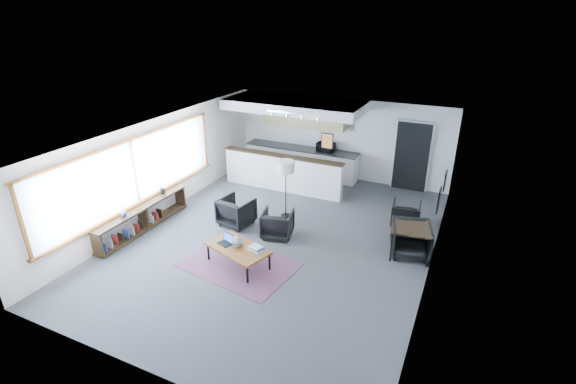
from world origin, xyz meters
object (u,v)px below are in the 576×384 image
at_px(dining_chair_near, 410,240).
at_px(microwave, 326,146).
at_px(laptop, 227,240).
at_px(book_stack, 256,248).
at_px(dining_table, 412,229).
at_px(armchair_left, 236,210).
at_px(floor_lamp, 286,169).
at_px(ceramic_pot, 238,242).
at_px(coffee_table, 238,249).
at_px(dining_chair_far, 406,215).
at_px(armchair_right, 278,222).

distance_m(dining_chair_near, microwave, 4.93).
height_order(laptop, book_stack, laptop).
xyz_separation_m(laptop, dining_table, (3.61, 1.94, 0.16)).
xyz_separation_m(armchair_left, floor_lamp, (0.97, 0.94, 0.97)).
relative_size(ceramic_pot, dining_table, 0.24).
bearing_deg(laptop, microwave, 106.67).
relative_size(coffee_table, microwave, 2.92).
bearing_deg(laptop, book_stack, 20.94).
xyz_separation_m(dining_table, dining_chair_near, (-0.00, 0.02, -0.31)).
xyz_separation_m(armchair_left, dining_chair_near, (4.32, 0.40, -0.03)).
height_order(dining_chair_near, dining_chair_far, dining_chair_near).
xyz_separation_m(dining_table, microwave, (-3.35, 3.55, 0.43)).
xyz_separation_m(ceramic_pot, dining_chair_far, (2.97, 3.32, -0.27)).
xyz_separation_m(book_stack, dining_chair_near, (2.88, 1.93, -0.13)).
bearing_deg(laptop, floor_lamp, 103.42).
distance_m(book_stack, dining_chair_near, 3.47).
bearing_deg(microwave, dining_chair_near, -37.62).
relative_size(laptop, ceramic_pot, 1.48).
bearing_deg(armchair_right, laptop, 56.80).
relative_size(laptop, armchair_right, 0.49).
distance_m(coffee_table, dining_chair_far, 4.47).
distance_m(ceramic_pot, armchair_right, 1.51).
bearing_deg(armchair_right, coffee_table, 68.51).
bearing_deg(dining_table, microwave, 133.32).
xyz_separation_m(dining_chair_near, dining_chair_far, (-0.34, 1.34, -0.06)).
xyz_separation_m(armchair_left, armchair_right, (1.23, -0.10, -0.03)).
distance_m(laptop, ceramic_pot, 0.31).
height_order(floor_lamp, dining_chair_far, floor_lamp).
bearing_deg(armchair_left, coffee_table, 130.67).
bearing_deg(armchair_right, dining_table, 175.63).
distance_m(ceramic_pot, floor_lamp, 2.64).
bearing_deg(laptop, dining_table, 47.59).
distance_m(coffee_table, ceramic_pot, 0.16).
bearing_deg(floor_lamp, dining_table, -9.38).
relative_size(armchair_left, dining_table, 0.80).
bearing_deg(armchair_right, floor_lamp, -89.02).
bearing_deg(coffee_table, dining_chair_far, 66.03).
height_order(laptop, dining_chair_near, dining_chair_near).
bearing_deg(floor_lamp, armchair_right, -75.71).
bearing_deg(dining_table, armchair_right, -171.06).
bearing_deg(ceramic_pot, microwave, 90.42).
bearing_deg(coffee_table, armchair_left, 139.87).
bearing_deg(laptop, armchair_right, 89.50).
distance_m(coffee_table, laptop, 0.33).
bearing_deg(ceramic_pot, laptop, 174.12).
bearing_deg(dining_table, ceramic_pot, -149.28).
height_order(dining_table, dining_chair_far, dining_table).
xyz_separation_m(ceramic_pot, book_stack, (0.43, 0.05, -0.08)).
bearing_deg(dining_table, coffee_table, -148.97).
bearing_deg(armchair_right, dining_chair_near, 175.95).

